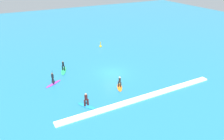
{
  "coord_description": "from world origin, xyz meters",
  "views": [
    {
      "loc": [
        -14.47,
        -27.45,
        15.37
      ],
      "look_at": [
        0.0,
        0.0,
        0.5
      ],
      "focal_mm": 35.09,
      "sensor_mm": 36.0,
      "label": 1
    }
  ],
  "objects_px": {
    "surfer_on_green_board": "(64,69)",
    "surfer_on_purple_board": "(53,81)",
    "surfer_on_blue_board": "(86,103)",
    "surfer_on_orange_board": "(120,85)",
    "marker_buoy": "(101,46)"
  },
  "relations": [
    {
      "from": "surfer_on_green_board",
      "to": "surfer_on_purple_board",
      "type": "distance_m",
      "value": 4.35
    },
    {
      "from": "surfer_on_orange_board",
      "to": "marker_buoy",
      "type": "xyz_separation_m",
      "value": [
        4.76,
        16.44,
        -0.24
      ]
    },
    {
      "from": "surfer_on_green_board",
      "to": "marker_buoy",
      "type": "relative_size",
      "value": 2.69
    },
    {
      "from": "surfer_on_green_board",
      "to": "surfer_on_blue_board",
      "type": "bearing_deg",
      "value": -160.27
    },
    {
      "from": "surfer_on_green_board",
      "to": "marker_buoy",
      "type": "distance_m",
      "value": 12.67
    },
    {
      "from": "surfer_on_orange_board",
      "to": "surfer_on_blue_board",
      "type": "bearing_deg",
      "value": -44.85
    },
    {
      "from": "surfer_on_purple_board",
      "to": "surfer_on_orange_board",
      "type": "xyz_separation_m",
      "value": [
        7.92,
        -5.3,
        -0.11
      ]
    },
    {
      "from": "surfer_on_blue_board",
      "to": "surfer_on_orange_board",
      "type": "bearing_deg",
      "value": -102.39
    },
    {
      "from": "surfer_on_purple_board",
      "to": "surfer_on_orange_board",
      "type": "relative_size",
      "value": 1.11
    },
    {
      "from": "surfer_on_green_board",
      "to": "surfer_on_purple_board",
      "type": "bearing_deg",
      "value": 165.75
    },
    {
      "from": "surfer_on_green_board",
      "to": "surfer_on_purple_board",
      "type": "height_order",
      "value": "surfer_on_purple_board"
    },
    {
      "from": "surfer_on_green_board",
      "to": "surfer_on_blue_board",
      "type": "xyz_separation_m",
      "value": [
        -0.4,
        -10.86,
        0.16
      ]
    },
    {
      "from": "surfer_on_green_board",
      "to": "surfer_on_blue_board",
      "type": "distance_m",
      "value": 10.87
    },
    {
      "from": "surfer_on_blue_board",
      "to": "marker_buoy",
      "type": "bearing_deg",
      "value": -61.58
    },
    {
      "from": "surfer_on_purple_board",
      "to": "surfer_on_blue_board",
      "type": "relative_size",
      "value": 1.08
    }
  ]
}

